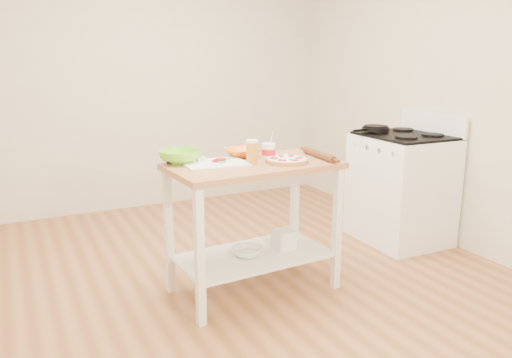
{
  "coord_description": "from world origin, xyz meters",
  "views": [
    {
      "loc": [
        -1.34,
        -2.97,
        1.57
      ],
      "look_at": [
        0.11,
        -0.08,
        0.78
      ],
      "focal_mm": 35.0,
      "sensor_mm": 36.0,
      "label": 1
    }
  ],
  "objects": [
    {
      "name": "knife",
      "position": [
        -0.35,
        0.08,
        0.92
      ],
      "size": [
        0.27,
        0.08,
        0.01
      ],
      "rotation": [
        0.0,
        0.0,
        0.17
      ],
      "color": "silver",
      "rests_on": "cutting_board"
    },
    {
      "name": "cutting_board",
      "position": [
        -0.16,
        -0.02,
        0.91
      ],
      "size": [
        0.42,
        0.33,
        0.04
      ],
      "rotation": [
        0.0,
        0.0,
        -0.07
      ],
      "color": "white",
      "rests_on": "prep_island"
    },
    {
      "name": "shelf_glass_bowl",
      "position": [
        0.03,
        -0.12,
        0.29
      ],
      "size": [
        0.23,
        0.23,
        0.06
      ],
      "primitive_type": "imported",
      "rotation": [
        0.0,
        0.0,
        0.13
      ],
      "color": "silver",
      "rests_on": "prep_island"
    },
    {
      "name": "prep_island",
      "position": [
        0.08,
        -0.11,
        0.65
      ],
      "size": [
        1.14,
        0.66,
        0.9
      ],
      "rotation": [
        0.0,
        0.0,
        0.05
      ],
      "color": "#AF7448",
      "rests_on": "ground"
    },
    {
      "name": "green_bowl",
      "position": [
        -0.35,
        0.12,
        0.94
      ],
      "size": [
        0.27,
        0.27,
        0.08
      ],
      "primitive_type": "imported",
      "rotation": [
        0.0,
        0.0,
        0.02
      ],
      "color": "#75D524",
      "rests_on": "prep_island"
    },
    {
      "name": "yogurt_tub",
      "position": [
        0.22,
        -0.06,
        0.96
      ],
      "size": [
        0.09,
        0.09,
        0.2
      ],
      "color": "white",
      "rests_on": "prep_island"
    },
    {
      "name": "skillet",
      "position": [
        1.51,
        0.39,
        0.97
      ],
      "size": [
        0.37,
        0.23,
        0.03
      ],
      "rotation": [
        0.0,
        0.0,
        0.08
      ],
      "color": "black",
      "rests_on": "gas_stove"
    },
    {
      "name": "beer_pint",
      "position": [
        0.07,
        -0.12,
        0.98
      ],
      "size": [
        0.08,
        0.08,
        0.16
      ],
      "color": "orange",
      "rests_on": "prep_island"
    },
    {
      "name": "rolling_pin",
      "position": [
        0.56,
        -0.16,
        0.92
      ],
      "size": [
        0.08,
        0.4,
        0.05
      ],
      "primitive_type": "cylinder",
      "rotation": [
        1.57,
        0.0,
        -0.09
      ],
      "color": "#592F14",
      "rests_on": "prep_island"
    },
    {
      "name": "pizza",
      "position": [
        0.29,
        -0.19,
        0.92
      ],
      "size": [
        0.29,
        0.29,
        0.05
      ],
      "rotation": [
        0.0,
        0.0,
        0.41
      ],
      "color": "tan",
      "rests_on": "prep_island"
    },
    {
      "name": "spatula",
      "position": [
        -0.09,
        -0.02,
        0.92
      ],
      "size": [
        0.13,
        0.12,
        0.01
      ],
      "rotation": [
        0.0,
        0.0,
        0.52
      ],
      "color": "#3CC9BA",
      "rests_on": "cutting_board"
    },
    {
      "name": "gas_stove",
      "position": [
        1.67,
        0.2,
        0.47
      ],
      "size": [
        0.66,
        0.77,
        1.11
      ],
      "rotation": [
        0.0,
        0.0,
        -0.03
      ],
      "color": "white",
      "rests_on": "ground"
    },
    {
      "name": "orange_bowl",
      "position": [
        0.11,
        0.13,
        0.93
      ],
      "size": [
        0.24,
        0.24,
        0.06
      ],
      "primitive_type": "imported",
      "rotation": [
        0.0,
        0.0,
        -0.03
      ],
      "color": "orange",
      "rests_on": "prep_island"
    },
    {
      "name": "shelf_bin",
      "position": [
        0.32,
        -0.1,
        0.33
      ],
      "size": [
        0.14,
        0.14,
        0.13
      ],
      "primitive_type": "cube",
      "rotation": [
        0.0,
        0.0,
        0.05
      ],
      "color": "white",
      "rests_on": "prep_island"
    },
    {
      "name": "room_shell",
      "position": [
        0.0,
        0.0,
        1.35
      ],
      "size": [
        4.04,
        4.54,
        2.74
      ],
      "color": "#A2673C",
      "rests_on": "ground"
    }
  ]
}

